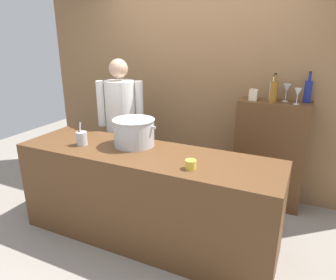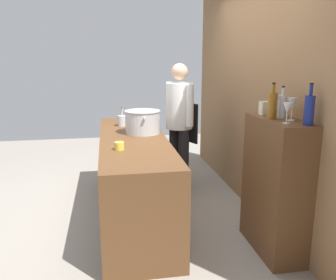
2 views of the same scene
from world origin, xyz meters
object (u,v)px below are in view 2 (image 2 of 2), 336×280
wine_bottle_amber (272,105)px  utensil_crock (122,121)px  wine_bottle_clear (282,106)px  wine_glass_wide (287,109)px  stockpot_large (143,122)px  spice_tin_cream (265,108)px  wine_bottle_cobalt (309,109)px  butter_jar (119,146)px  wine_glass_short (292,104)px  chef (179,118)px

wine_bottle_amber → utensil_crock: bearing=-142.6°
wine_bottle_clear → wine_glass_wide: (0.25, -0.09, 0.01)m
stockpot_large → spice_tin_cream: bearing=48.7°
spice_tin_cream → utensil_crock: bearing=-137.7°
wine_bottle_cobalt → stockpot_large: bearing=-141.6°
butter_jar → wine_bottle_amber: wine_bottle_amber is taller
stockpot_large → wine_bottle_amber: bearing=41.7°
butter_jar → wine_bottle_cobalt: (0.74, 1.43, 0.41)m
butter_jar → wine_glass_short: bearing=69.1°
butter_jar → wine_bottle_cobalt: 1.66m
chef → wine_glass_wide: (1.84, 0.48, 0.38)m
wine_bottle_clear → spice_tin_cream: 0.20m
utensil_crock → wine_glass_wide: bearing=34.0°
stockpot_large → wine_glass_wide: size_ratio=2.76×
wine_bottle_cobalt → wine_glass_wide: (-0.09, -0.13, -0.01)m
chef → wine_bottle_clear: 1.73m
stockpot_large → butter_jar: stockpot_large is taller
wine_glass_wide → spice_tin_cream: (-0.44, 0.02, -0.06)m
wine_bottle_clear → wine_glass_short: (0.14, 0.02, 0.03)m
stockpot_large → wine_bottle_clear: size_ratio=1.67×
chef → stockpot_large: (0.50, -0.53, 0.06)m
butter_jar → wine_glass_wide: size_ratio=0.53×
wine_glass_wide → spice_tin_cream: 0.45m
butter_jar → stockpot_large: bearing=157.3°
stockpot_large → wine_glass_short: (1.23, 1.11, 0.34)m
wine_bottle_amber → spice_tin_cream: (-0.21, 0.03, -0.06)m
wine_bottle_cobalt → wine_glass_short: wine_bottle_cobalt is taller
chef → utensil_crock: bearing=68.3°
chef → wine_glass_short: chef is taller
stockpot_large → wine_bottle_cobalt: wine_bottle_cobalt is taller
chef → utensil_crock: size_ratio=7.11×
butter_jar → wine_bottle_cobalt: bearing=62.5°
wine_bottle_clear → wine_bottle_cobalt: bearing=7.6°
wine_glass_short → spice_tin_cream: size_ratio=1.57×
utensil_crock → wine_glass_wide: 2.21m
wine_bottle_amber → wine_bottle_clear: size_ratio=1.11×
wine_bottle_clear → wine_glass_short: wine_bottle_clear is taller
wine_bottle_cobalt → wine_glass_wide: 0.16m
stockpot_large → wine_glass_wide: bearing=36.8°
butter_jar → wine_bottle_cobalt: wine_bottle_cobalt is taller
butter_jar → wine_glass_short: size_ratio=0.47×
wine_bottle_clear → spice_tin_cream: bearing=-160.6°
wine_glass_short → stockpot_large: bearing=-137.8°
butter_jar → spice_tin_cream: bearing=80.9°
wine_glass_short → spice_tin_cream: bearing=-165.3°
wine_bottle_amber → wine_glass_short: wine_bottle_amber is taller
wine_bottle_cobalt → wine_bottle_amber: bearing=-155.4°
utensil_crock → wine_glass_short: wine_glass_short is taller
chef → wine_bottle_amber: chef is taller
utensil_crock → wine_bottle_cobalt: wine_bottle_cobalt is taller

